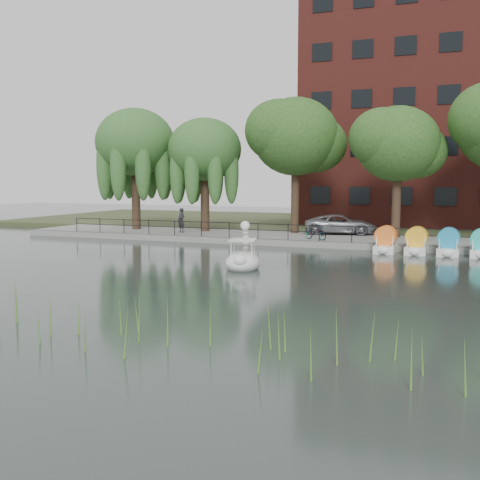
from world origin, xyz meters
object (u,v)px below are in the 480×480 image
Objects in this scene: pedestrian at (181,219)px; bicycle at (316,232)px; swan_boat at (243,259)px; minivan at (341,223)px.

bicycle is at bearing 14.13° from pedestrian.
swan_boat is (-0.74, -10.46, -0.42)m from bicycle.
pedestrian reaches higher than swan_boat.
bicycle is (-0.63, -4.24, -0.27)m from minivan.
pedestrian is (-10.11, 1.24, 0.49)m from bicycle.
minivan is 11.15m from pedestrian.
swan_boat is at bearing 162.97° from minivan.
minivan is at bearing 18.27° from bicycle.
bicycle is at bearing 159.85° from minivan.
pedestrian is 0.68× the size of swan_boat.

